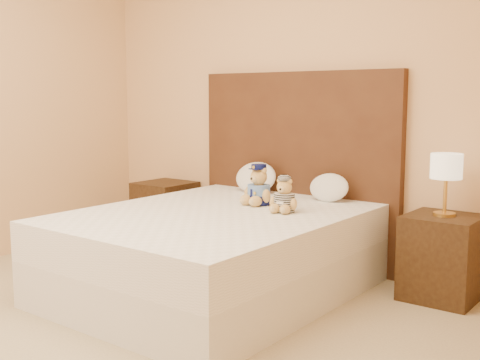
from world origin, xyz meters
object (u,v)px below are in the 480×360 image
at_px(pillow_left, 256,176).
at_px(pillow_right, 329,186).
at_px(bed, 215,252).
at_px(teddy_police, 259,185).
at_px(nightstand_right, 442,257).
at_px(nightstand_left, 165,213).
at_px(lamp, 446,169).
at_px(teddy_prisoner, 284,195).

height_order(pillow_left, pillow_right, pillow_left).
bearing_deg(bed, teddy_police, 79.90).
bearing_deg(nightstand_right, pillow_left, 178.87).
bearing_deg(nightstand_left, bed, -32.62).
relative_size(teddy_police, pillow_right, 0.91).
bearing_deg(pillow_left, pillow_right, 0.00).
height_order(bed, pillow_right, pillow_right).
bearing_deg(lamp, teddy_prisoner, -149.26).
height_order(bed, teddy_prisoner, teddy_prisoner).
xyz_separation_m(nightstand_left, teddy_police, (1.32, -0.40, 0.42)).
relative_size(teddy_prisoner, pillow_left, 0.62).
distance_m(nightstand_right, teddy_police, 1.31).
bearing_deg(nightstand_right, pillow_right, 178.00).
bearing_deg(teddy_prisoner, teddy_police, 148.94).
bearing_deg(teddy_police, teddy_prisoner, -14.96).
relative_size(bed, pillow_left, 5.36).
bearing_deg(teddy_prisoner, pillow_left, 130.65).
distance_m(teddy_police, pillow_left, 0.55).
xyz_separation_m(teddy_police, pillow_right, (0.32, 0.43, -0.03)).
relative_size(pillow_left, pillow_right, 1.20).
height_order(teddy_police, pillow_left, teddy_police).
distance_m(nightstand_right, pillow_right, 0.94).
bearing_deg(bed, nightstand_left, 147.38).
relative_size(nightstand_right, teddy_prisoner, 2.39).
height_order(nightstand_left, lamp, lamp).
height_order(nightstand_right, teddy_prisoner, teddy_prisoner).
xyz_separation_m(nightstand_right, pillow_right, (-0.86, 0.03, 0.38)).
height_order(nightstand_left, teddy_police, teddy_police).
bearing_deg(pillow_left, lamp, -1.13).
distance_m(nightstand_left, lamp, 2.56).
height_order(nightstand_left, nightstand_right, same).
xyz_separation_m(bed, lamp, (1.25, 0.80, 0.57)).
height_order(teddy_prisoner, pillow_left, pillow_left).
distance_m(nightstand_right, pillow_left, 1.57).
relative_size(teddy_police, pillow_left, 0.76).
distance_m(teddy_police, pillow_right, 0.54).
xyz_separation_m(lamp, pillow_left, (-1.52, 0.03, -0.17)).
distance_m(bed, lamp, 1.59).
xyz_separation_m(nightstand_left, pillow_left, (0.98, 0.03, 0.41)).
xyz_separation_m(lamp, pillow_right, (-0.86, 0.03, -0.19)).
distance_m(lamp, teddy_prisoner, 1.04).
xyz_separation_m(nightstand_right, pillow_left, (-1.52, 0.03, 0.41)).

